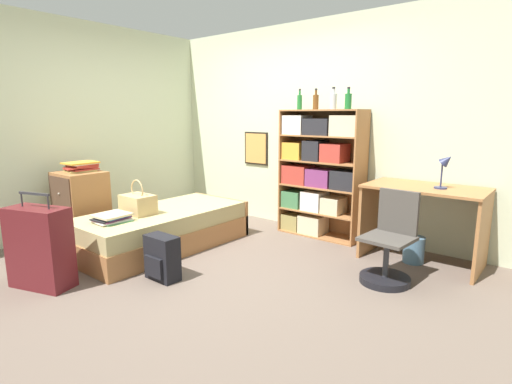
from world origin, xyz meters
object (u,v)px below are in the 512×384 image
at_px(bottle_green, 300,102).
at_px(bottle_brown, 316,102).
at_px(bottle_clear, 333,101).
at_px(backpack, 162,258).
at_px(magazine_pile_on_dresser, 81,167).
at_px(bottle_blue, 348,101).
at_px(book_stack_on_bed, 112,218).
at_px(suitcase, 40,248).
at_px(bed, 164,229).
at_px(desk, 424,211).
at_px(handbag, 138,204).
at_px(dresser, 82,207).
at_px(waste_bin, 414,250).
at_px(desk_chair, 389,254).
at_px(desk_lamp, 446,165).
at_px(bookcase, 318,172).

distance_m(bottle_green, bottle_brown, 0.27).
xyz_separation_m(bottle_clear, backpack, (-0.56, -2.06, -1.42)).
xyz_separation_m(magazine_pile_on_dresser, bottle_brown, (1.94, 1.91, 0.74)).
distance_m(bottle_brown, bottle_blue, 0.43).
bearing_deg(bottle_blue, bottle_green, 172.48).
height_order(book_stack_on_bed, suitcase, suitcase).
relative_size(suitcase, bottle_clear, 3.33).
distance_m(bottle_green, backpack, 2.55).
xyz_separation_m(bed, backpack, (0.72, -0.59, -0.01)).
distance_m(book_stack_on_bed, desk, 3.09).
bearing_deg(handbag, dresser, -166.41).
relative_size(bed, bottle_green, 7.61).
relative_size(bottle_blue, waste_bin, 0.90).
bearing_deg(bottle_clear, desk_chair, -38.13).
height_order(magazine_pile_on_dresser, desk_lamp, desk_lamp).
height_order(book_stack_on_bed, desk_chair, desk_chair).
bearing_deg(bottle_brown, book_stack_on_bed, -116.39).
relative_size(book_stack_on_bed, desk_chair, 0.44).
bearing_deg(bottle_clear, handbag, -127.62).
height_order(bottle_green, waste_bin, bottle_green).
bearing_deg(desk_chair, handbag, -158.83).
height_order(bed, dresser, dresser).
distance_m(handbag, suitcase, 1.08).
bearing_deg(bottle_green, dresser, -129.86).
relative_size(magazine_pile_on_dresser, desk_chair, 0.45).
bearing_deg(bottle_clear, bottle_blue, -7.92).
bearing_deg(desk_lamp, book_stack_on_bed, -142.96).
height_order(bottle_brown, backpack, bottle_brown).
bearing_deg(bottle_green, bed, -117.17).
xyz_separation_m(bookcase, bottle_clear, (0.18, -0.01, 0.83)).
height_order(dresser, magazine_pile_on_dresser, magazine_pile_on_dresser).
bearing_deg(handbag, bed, 77.46).
bearing_deg(bed, desk, 29.13).
bearing_deg(suitcase, dresser, 137.03).
height_order(bottle_green, backpack, bottle_green).
relative_size(bottle_green, bottle_blue, 1.04).
xyz_separation_m(desk_chair, backpack, (-1.60, -1.24, -0.06)).
relative_size(suitcase, waste_bin, 3.12).
relative_size(bottle_brown, bottle_clear, 0.97).
height_order(dresser, bottle_clear, bottle_clear).
xyz_separation_m(desk, desk_lamp, (0.17, -0.03, 0.47)).
bearing_deg(suitcase, desk_lamp, 46.28).
xyz_separation_m(bottle_green, backpack, (-0.06, -2.12, -1.42)).
distance_m(suitcase, magazine_pile_on_dresser, 1.40).
relative_size(dresser, bottle_brown, 3.41).
bearing_deg(bed, bottle_clear, 48.89).
distance_m(handbag, desk_lamp, 3.11).
height_order(desk_lamp, desk_chair, desk_lamp).
bearing_deg(magazine_pile_on_dresser, bottle_green, 49.55).
relative_size(bed, bottle_clear, 7.64).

